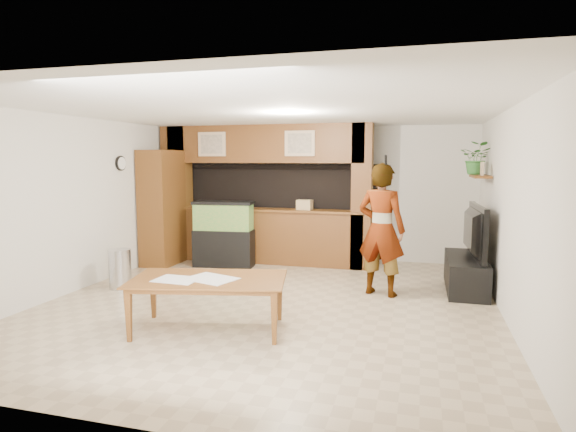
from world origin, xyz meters
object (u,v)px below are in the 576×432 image
(pantry_cabinet, at_px, (162,208))
(aquarium, at_px, (224,235))
(person, at_px, (381,230))
(dining_table, at_px, (208,305))
(television, at_px, (467,231))

(pantry_cabinet, relative_size, aquarium, 1.77)
(person, relative_size, dining_table, 1.10)
(aquarium, height_order, dining_table, aquarium)
(television, bearing_deg, person, 113.69)
(pantry_cabinet, xyz_separation_m, television, (5.35, -0.43, -0.17))
(dining_table, bearing_deg, pantry_cabinet, 114.88)
(aquarium, relative_size, dining_table, 0.69)
(pantry_cabinet, relative_size, television, 1.55)
(person, bearing_deg, aquarium, -4.25)
(aquarium, bearing_deg, pantry_cabinet, 178.87)
(television, height_order, dining_table, television)
(pantry_cabinet, relative_size, dining_table, 1.22)
(aquarium, xyz_separation_m, dining_table, (1.16, -3.20, -0.28))
(television, distance_m, dining_table, 4.06)
(pantry_cabinet, bearing_deg, person, -14.11)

